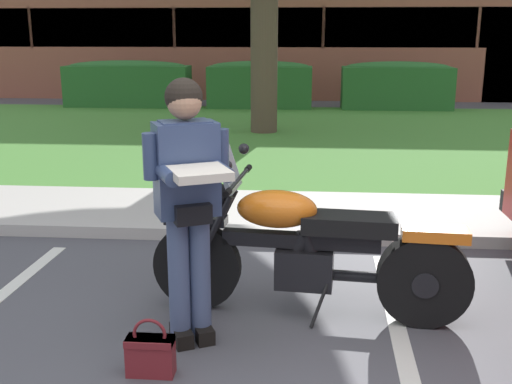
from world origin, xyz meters
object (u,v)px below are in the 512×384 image
object	(u,v)px
hedge_left	(128,83)
hedge_center_left	(260,84)
brick_building	(320,31)
rider_person	(188,193)
handbag	(150,352)
hedge_center_right	(397,85)
motorcycle	(319,251)

from	to	relation	value
hedge_left	hedge_center_left	world-z (taller)	same
brick_building	rider_person	bearing A→B (deg)	-93.48
handbag	hedge_center_left	xyz separation A→B (m)	(-0.30, 12.69, 0.51)
rider_person	hedge_center_right	size ratio (longest dim) A/B	0.62
hedge_center_left	brick_building	xyz separation A→B (m)	(1.64, 6.98, 1.33)
motorcycle	handbag	world-z (taller)	motorcycle
motorcycle	hedge_center_left	size ratio (longest dim) A/B	0.85
rider_person	handbag	xyz separation A→B (m)	(-0.17, -0.43, -0.86)
rider_person	brick_building	xyz separation A→B (m)	(1.17, 19.24, 0.98)
motorcycle	hedge_left	distance (m)	12.74
hedge_center_left	brick_building	bearing A→B (deg)	76.79
hedge_center_right	rider_person	bearing A→B (deg)	-103.69
rider_person	hedge_center_left	world-z (taller)	rider_person
motorcycle	rider_person	world-z (taller)	rider_person
hedge_left	brick_building	distance (m)	8.74
hedge_center_right	hedge_center_left	bearing A→B (deg)	180.00
hedge_center_right	brick_building	size ratio (longest dim) A/B	0.11
handbag	hedge_center_right	world-z (taller)	hedge_center_right
motorcycle	hedge_center_right	world-z (taller)	motorcycle
hedge_left	brick_building	bearing A→B (deg)	53.87
brick_building	handbag	bearing A→B (deg)	-93.89
hedge_left	hedge_center_right	distance (m)	6.91
handbag	brick_building	bearing A→B (deg)	86.11
hedge_center_left	handbag	bearing A→B (deg)	-88.65
motorcycle	hedge_left	bearing A→B (deg)	111.89
motorcycle	brick_building	distance (m)	18.86
motorcycle	handbag	distance (m)	1.36
hedge_left	rider_person	bearing A→B (deg)	-72.26
hedge_center_left	hedge_center_right	bearing A→B (deg)	0.00
hedge_center_right	motorcycle	bearing A→B (deg)	-100.36
motorcycle	hedge_center_left	bearing A→B (deg)	96.25
motorcycle	hedge_left	xyz separation A→B (m)	(-4.75, 11.82, 0.16)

